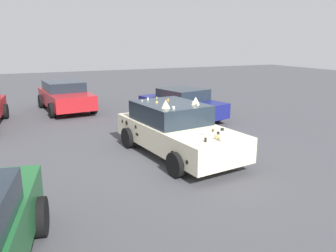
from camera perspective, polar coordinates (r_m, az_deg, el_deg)
The scene contains 4 objects.
ground_plane at distance 9.76m, azimuth 1.61°, elevation -4.95°, with size 60.00×60.00×0.00m, color #47474C.
art_car_decorated at distance 9.63m, azimuth 1.30°, elevation -0.60°, with size 4.60×2.47×1.70m.
parked_sedan_far_right at distance 16.63m, azimuth -17.24°, elevation 5.00°, with size 4.36×2.35×1.38m.
parked_sedan_behind_right at distance 14.03m, azimuth 2.37°, elevation 3.80°, with size 4.20×2.68×1.32m.
Camera 1 is at (-8.26, 4.08, 3.21)m, focal length 35.47 mm.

